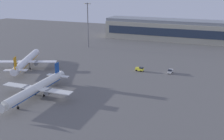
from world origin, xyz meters
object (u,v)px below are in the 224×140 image
(airplane_terminal_side, at_px, (26,61))
(baggage_tractor, at_px, (140,69))
(maintenance_van, at_px, (170,71))
(airplane_far_stand, at_px, (36,89))
(apron_light_west, at_px, (88,23))

(airplane_terminal_side, xyz_separation_m, baggage_tractor, (57.95, 17.34, -2.86))
(maintenance_van, relative_size, baggage_tractor, 0.97)
(maintenance_van, xyz_separation_m, baggage_tractor, (-15.59, -1.97, 0.00))
(airplane_far_stand, xyz_separation_m, apron_light_west, (-21.16, 91.02, 13.65))
(airplane_terminal_side, bearing_deg, baggage_tractor, -4.67)
(baggage_tractor, bearing_deg, airplane_terminal_side, -65.93)
(airplane_far_stand, bearing_deg, apron_light_west, -77.46)
(airplane_terminal_side, distance_m, apron_light_west, 61.36)
(airplane_far_stand, relative_size, baggage_tractor, 9.11)
(maintenance_van, distance_m, baggage_tractor, 15.71)
(airplane_far_stand, bearing_deg, airplane_terminal_side, -47.93)
(airplane_terminal_side, distance_m, baggage_tractor, 60.56)
(airplane_terminal_side, xyz_separation_m, maintenance_van, (73.54, 19.30, -2.86))
(apron_light_west, bearing_deg, baggage_tractor, -40.05)
(baggage_tractor, height_order, apron_light_west, apron_light_west)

